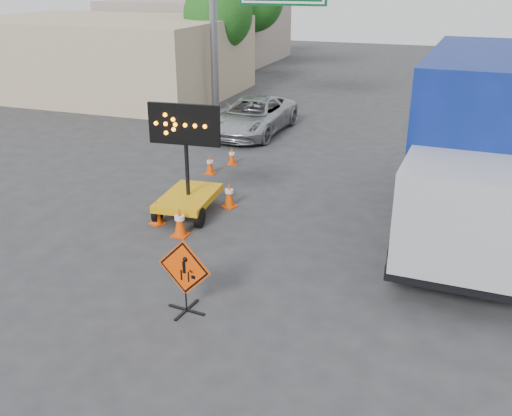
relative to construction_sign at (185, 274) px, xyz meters
The scene contains 15 objects.
ground 1.44m from the construction_sign, 104.45° to the right, with size 100.00×100.00×0.00m, color #2D2D30.
storefront_left_near 23.69m from the construction_sign, 127.16° to the left, with size 14.00×10.00×4.00m, color tan.
storefront_left_far 36.27m from the construction_sign, 114.96° to the left, with size 12.00×10.00×4.40m, color #A59789.
highway_gantry 17.98m from the construction_sign, 105.71° to the left, with size 6.18×0.38×6.90m.
tree_left_near 22.69m from the construction_sign, 111.69° to the left, with size 3.71×3.71×6.03m.
tree_left_far 30.55m from the construction_sign, 107.85° to the left, with size 4.10×4.10×6.66m.
construction_sign is the anchor object (origin of this frame).
arrow_board 4.95m from the construction_sign, 115.63° to the left, with size 1.96×2.28×3.10m.
pickup_truck 13.72m from the construction_sign, 104.74° to the left, with size 2.42×5.26×1.46m, color #AEB1B5.
box_truck 8.23m from the construction_sign, 51.17° to the left, with size 3.22×9.37×4.41m.
cone_a 3.59m from the construction_sign, 118.99° to the left, with size 0.39×0.39×0.78m.
cone_b 4.46m from the construction_sign, 126.54° to the left, with size 0.45×0.45×0.68m.
cone_c 5.53m from the construction_sign, 103.65° to the left, with size 0.46×0.46×0.74m.
cone_d 8.41m from the construction_sign, 111.07° to the left, with size 0.36×0.36×0.66m.
cone_e 9.41m from the construction_sign, 106.74° to the left, with size 0.39×0.39×0.63m.
Camera 1 is at (4.90, -7.47, 6.17)m, focal length 40.00 mm.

